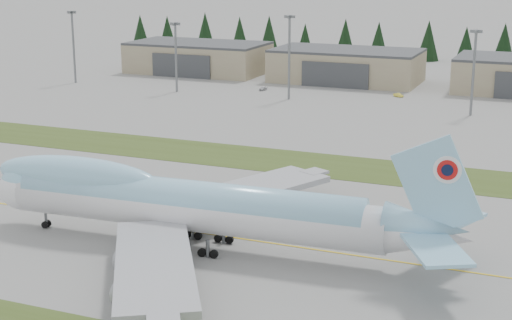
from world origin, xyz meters
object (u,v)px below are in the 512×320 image
at_px(boeing_747_freighter, 188,204).
at_px(service_vehicle_b, 398,97).
at_px(service_vehicle_a, 263,90).
at_px(hangar_center, 346,65).
at_px(hangar_left, 198,57).

xyz_separation_m(boeing_747_freighter, service_vehicle_b, (1.59, 133.80, -6.49)).
height_order(boeing_747_freighter, service_vehicle_a, boeing_747_freighter).
relative_size(boeing_747_freighter, hangar_center, 1.55).
bearing_deg(hangar_center, service_vehicle_b, -44.22).
bearing_deg(service_vehicle_a, boeing_747_freighter, -67.58).
bearing_deg(hangar_left, boeing_747_freighter, -64.01).
height_order(boeing_747_freighter, hangar_left, boeing_747_freighter).
relative_size(hangar_left, service_vehicle_b, 14.40).
xyz_separation_m(hangar_left, hangar_center, (55.00, 0.00, 0.00)).
xyz_separation_m(hangar_left, service_vehicle_a, (35.76, -26.55, -5.39)).
xyz_separation_m(service_vehicle_a, service_vehicle_b, (41.70, 4.69, 0.00)).
height_order(hangar_center, service_vehicle_a, hangar_center).
distance_m(boeing_747_freighter, service_vehicle_a, 135.36).
bearing_deg(boeing_747_freighter, hangar_left, 113.18).
bearing_deg(hangar_center, boeing_747_freighter, -82.36).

